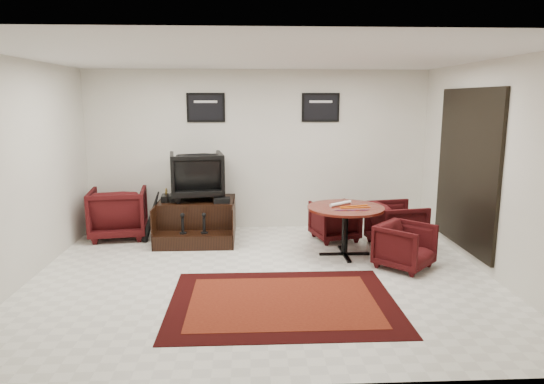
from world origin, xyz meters
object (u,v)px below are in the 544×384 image
(meeting_table, at_px, (346,213))
(table_chair_back, at_px, (334,219))
(shine_podium, at_px, (197,220))
(table_chair_window, at_px, (397,222))
(shine_chair, at_px, (197,173))
(table_chair_corner, at_px, (405,244))
(armchair_side, at_px, (118,210))

(meeting_table, xyz_separation_m, table_chair_back, (-0.01, 0.82, -0.30))
(shine_podium, height_order, table_chair_back, table_chair_back)
(meeting_table, distance_m, table_chair_window, 1.02)
(shine_chair, height_order, table_chair_window, shine_chair)
(shine_chair, xyz_separation_m, table_chair_corner, (3.00, -1.76, -0.74))
(armchair_side, xyz_separation_m, table_chair_window, (4.51, -0.73, -0.07))
(table_chair_back, height_order, table_chair_corner, table_chair_back)
(table_chair_window, distance_m, table_chair_corner, 1.02)
(meeting_table, xyz_separation_m, table_chair_corner, (0.72, -0.59, -0.31))
(shine_podium, relative_size, table_chair_corner, 1.88)
(armchair_side, height_order, table_chair_window, armchair_side)
(meeting_table, relative_size, table_chair_back, 1.62)
(shine_podium, relative_size, shine_chair, 1.46)
(table_chair_window, bearing_deg, shine_chair, 66.82)
(table_chair_back, bearing_deg, table_chair_corner, 102.37)
(meeting_table, relative_size, table_chair_window, 1.46)
(shine_chair, bearing_deg, meeting_table, 144.22)
(table_chair_back, distance_m, table_chair_window, 1.00)
(shine_podium, bearing_deg, table_chair_back, -5.26)
(shine_podium, height_order, table_chair_corner, table_chair_corner)
(table_chair_window, bearing_deg, armchair_side, 71.03)
(shine_chair, relative_size, table_chair_window, 1.14)
(shine_chair, height_order, armchair_side, shine_chair)
(shine_chair, distance_m, meeting_table, 2.61)
(meeting_table, bearing_deg, table_chair_window, 24.41)
(table_chair_back, xyz_separation_m, table_chair_window, (0.91, -0.41, 0.04))
(table_chair_back, bearing_deg, shine_chair, -23.39)
(table_chair_window, height_order, table_chair_corner, table_chair_window)
(armchair_side, relative_size, meeting_table, 0.82)
(armchair_side, height_order, table_chair_back, armchair_side)
(armchair_side, bearing_deg, meeting_table, 154.18)
(table_chair_back, bearing_deg, armchair_side, -19.77)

